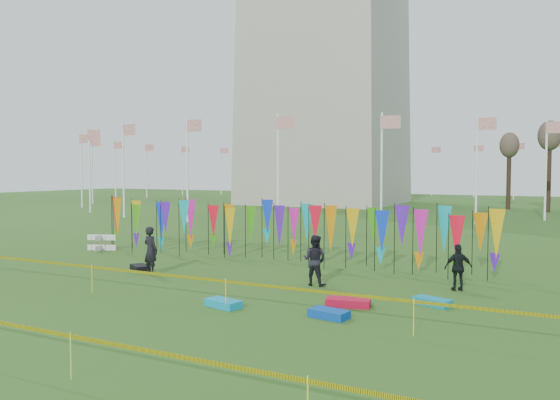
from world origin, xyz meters
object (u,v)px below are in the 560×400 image
at_px(kite_bag_blue, 329,314).
at_px(box_kite, 101,242).
at_px(kite_bag_red, 348,302).
at_px(kite_bag_black, 140,268).
at_px(kite_bag_teal, 432,302).
at_px(person_right, 458,268).
at_px(kite_bag_turquoise, 223,303).
at_px(person_mid, 315,260).
at_px(person_left, 151,250).

bearing_deg(kite_bag_blue, box_kite, 156.19).
bearing_deg(kite_bag_red, kite_bag_black, 169.65).
bearing_deg(kite_bag_teal, person_right, 81.10).
bearing_deg(kite_bag_teal, box_kite, 167.22).
bearing_deg(kite_bag_teal, kite_bag_red, -150.08).
distance_m(kite_bag_turquoise, kite_bag_black, 6.88).
height_order(box_kite, kite_bag_blue, box_kite).
distance_m(kite_bag_blue, kite_bag_black, 9.62).
xyz_separation_m(kite_bag_turquoise, kite_bag_blue, (3.11, 0.30, 0.00)).
bearing_deg(kite_bag_black, person_mid, 4.49).
xyz_separation_m(box_kite, kite_bag_blue, (14.46, -6.38, -0.29)).
bearing_deg(person_left, kite_bag_turquoise, 160.54).
bearing_deg(kite_bag_teal, kite_bag_blue, -129.60).
bearing_deg(kite_bag_black, kite_bag_turquoise, -29.24).
bearing_deg(kite_bag_blue, person_left, 161.96).
bearing_deg(person_left, box_kite, -20.11).
height_order(kite_bag_turquoise, kite_bag_teal, kite_bag_turquoise).
distance_m(person_left, kite_bag_turquoise, 6.02).
relative_size(kite_bag_red, kite_bag_black, 1.32).
distance_m(box_kite, person_right, 17.05).
distance_m(person_right, kite_bag_red, 4.37).
height_order(kite_bag_turquoise, kite_bag_black, kite_bag_black).
bearing_deg(kite_bag_red, kite_bag_blue, -91.43).
distance_m(person_mid, kite_bag_turquoise, 4.16).
xyz_separation_m(person_right, kite_bag_red, (-2.49, -3.53, -0.64)).
relative_size(box_kite, person_right, 0.53).
xyz_separation_m(kite_bag_turquoise, kite_bag_teal, (5.27, 2.91, -0.00)).
xyz_separation_m(person_left, person_right, (10.80, 2.22, -0.14)).
bearing_deg(kite_bag_turquoise, person_mid, 73.71).
bearing_deg(box_kite, kite_bag_teal, -12.78).
distance_m(box_kite, kite_bag_teal, 17.04).
relative_size(person_left, kite_bag_black, 1.89).
distance_m(person_mid, kite_bag_blue, 4.19).
xyz_separation_m(kite_bag_red, kite_bag_black, (-9.15, 1.67, -0.00)).
bearing_deg(person_mid, person_left, 9.85).
bearing_deg(person_left, person_mid, -160.98).
height_order(box_kite, kite_bag_red, box_kite).
bearing_deg(kite_bag_red, person_left, 171.06).
bearing_deg(kite_bag_turquoise, person_left, 149.87).
xyz_separation_m(person_right, kite_bag_teal, (-0.36, -2.31, -0.66)).
distance_m(kite_bag_red, kite_bag_black, 9.30).
bearing_deg(person_right, kite_bag_teal, 54.03).
distance_m(kite_bag_turquoise, kite_bag_teal, 6.02).
relative_size(box_kite, kite_bag_black, 0.84).
relative_size(kite_bag_turquoise, kite_bag_black, 1.11).
xyz_separation_m(person_left, kite_bag_teal, (10.43, -0.08, -0.80)).
height_order(person_right, kite_bag_blue, person_right).
distance_m(kite_bag_turquoise, kite_bag_blue, 3.13).
relative_size(person_left, kite_bag_red, 1.44).
bearing_deg(kite_bag_red, kite_bag_teal, 29.92).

